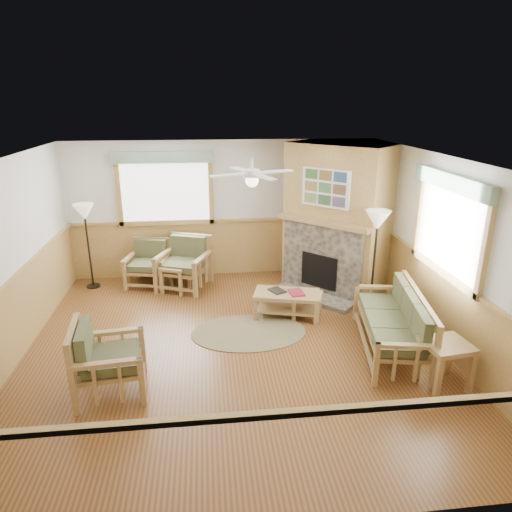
{
  "coord_description": "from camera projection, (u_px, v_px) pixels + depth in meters",
  "views": [
    {
      "loc": [
        -0.34,
        -5.86,
        3.45
      ],
      "look_at": [
        0.4,
        0.7,
        1.15
      ],
      "focal_mm": 32.0,
      "sensor_mm": 36.0,
      "label": 1
    }
  ],
  "objects": [
    {
      "name": "floor",
      "position": [
        234.0,
        347.0,
        6.67
      ],
      "size": [
        6.0,
        6.0,
        0.01
      ],
      "primitive_type": "cube",
      "color": "brown",
      "rests_on": "ground"
    },
    {
      "name": "ceiling",
      "position": [
        231.0,
        160.0,
        5.79
      ],
      "size": [
        6.0,
        6.0,
        0.01
      ],
      "primitive_type": "cube",
      "color": "white",
      "rests_on": "floor"
    },
    {
      "name": "wall_back",
      "position": [
        223.0,
        209.0,
        9.05
      ],
      "size": [
        6.0,
        0.02,
        2.7
      ],
      "primitive_type": "cube",
      "color": "silver",
      "rests_on": "floor"
    },
    {
      "name": "wall_front",
      "position": [
        258.0,
        394.0,
        3.41
      ],
      "size": [
        6.0,
        0.02,
        2.7
      ],
      "primitive_type": "cube",
      "color": "silver",
      "rests_on": "floor"
    },
    {
      "name": "wall_left",
      "position": [
        2.0,
        269.0,
        5.91
      ],
      "size": [
        0.02,
        6.0,
        2.7
      ],
      "primitive_type": "cube",
      "color": "silver",
      "rests_on": "floor"
    },
    {
      "name": "wall_right",
      "position": [
        441.0,
        252.0,
        6.55
      ],
      "size": [
        0.02,
        6.0,
        2.7
      ],
      "primitive_type": "cube",
      "color": "silver",
      "rests_on": "floor"
    },
    {
      "name": "wainscot",
      "position": [
        234.0,
        313.0,
        6.49
      ],
      "size": [
        6.0,
        6.0,
        1.1
      ],
      "primitive_type": null,
      "color": "#AE8847",
      "rests_on": "floor"
    },
    {
      "name": "fireplace",
      "position": [
        337.0,
        218.0,
        8.37
      ],
      "size": [
        3.11,
        3.11,
        2.7
      ],
      "primitive_type": null,
      "rotation": [
        0.0,
        0.0,
        -0.79
      ],
      "color": "#AE8847",
      "rests_on": "floor"
    },
    {
      "name": "window_back",
      "position": [
        163.0,
        150.0,
        8.5
      ],
      "size": [
        1.9,
        0.16,
        1.5
      ],
      "primitive_type": null,
      "color": "white",
      "rests_on": "wall_back"
    },
    {
      "name": "window_right",
      "position": [
        458.0,
        172.0,
        5.97
      ],
      "size": [
        0.16,
        1.9,
        1.5
      ],
      "primitive_type": null,
      "color": "white",
      "rests_on": "wall_right"
    },
    {
      "name": "ceiling_fan",
      "position": [
        252.0,
        160.0,
        6.11
      ],
      "size": [
        1.59,
        1.59,
        0.36
      ],
      "primitive_type": null,
      "rotation": [
        0.0,
        0.0,
        0.35
      ],
      "color": "white",
      "rests_on": "ceiling"
    },
    {
      "name": "sofa",
      "position": [
        391.0,
        322.0,
        6.47
      ],
      "size": [
        2.01,
        1.11,
        0.87
      ],
      "primitive_type": null,
      "rotation": [
        0.0,
        0.0,
        -1.75
      ],
      "color": "#A4814C",
      "rests_on": "floor"
    },
    {
      "name": "armchair_back_left",
      "position": [
        148.0,
        264.0,
        8.77
      ],
      "size": [
        0.9,
        0.9,
        0.85
      ],
      "primitive_type": null,
      "rotation": [
        0.0,
        0.0,
        -0.2
      ],
      "color": "#A4814C",
      "rests_on": "floor"
    },
    {
      "name": "armchair_back_right",
      "position": [
        184.0,
        264.0,
        8.61
      ],
      "size": [
        1.12,
        1.12,
        0.96
      ],
      "primitive_type": null,
      "rotation": [
        0.0,
        0.0,
        -0.38
      ],
      "color": "#A4814C",
      "rests_on": "floor"
    },
    {
      "name": "armchair_left",
      "position": [
        109.0,
        358.0,
        5.52
      ],
      "size": [
        0.9,
        0.9,
        0.92
      ],
      "primitive_type": null,
      "rotation": [
        0.0,
        0.0,
        1.68
      ],
      "color": "#A4814C",
      "rests_on": "floor"
    },
    {
      "name": "coffee_table",
      "position": [
        287.0,
        304.0,
        7.55
      ],
      "size": [
        1.16,
        0.78,
        0.42
      ],
      "primitive_type": null,
      "rotation": [
        0.0,
        0.0,
        -0.26
      ],
      "color": "#A4814C",
      "rests_on": "floor"
    },
    {
      "name": "end_table_chairs",
      "position": [
        176.0,
        278.0,
        8.52
      ],
      "size": [
        0.59,
        0.58,
        0.51
      ],
      "primitive_type": null,
      "rotation": [
        0.0,
        0.0,
        -0.41
      ],
      "color": "#A4814C",
      "rests_on": "floor"
    },
    {
      "name": "end_table_sofa",
      "position": [
        444.0,
        364.0,
        5.69
      ],
      "size": [
        0.6,
        0.58,
        0.6
      ],
      "primitive_type": null,
      "rotation": [
        0.0,
        0.0,
        0.13
      ],
      "color": "#A4814C",
      "rests_on": "floor"
    },
    {
      "name": "footstool",
      "position": [
        307.0,
        306.0,
        7.53
      ],
      "size": [
        0.59,
        0.59,
        0.4
      ],
      "primitive_type": null,
      "rotation": [
        0.0,
        0.0,
        -0.34
      ],
      "color": "#A4814C",
      "rests_on": "floor"
    },
    {
      "name": "braided_rug",
      "position": [
        249.0,
        332.0,
        7.07
      ],
      "size": [
        1.8,
        1.8,
        0.01
      ],
      "primitive_type": "cylinder",
      "rotation": [
        0.0,
        0.0,
        0.01
      ],
      "color": "brown",
      "rests_on": "floor"
    },
    {
      "name": "floor_lamp_left",
      "position": [
        88.0,
        246.0,
        8.53
      ],
      "size": [
        0.47,
        0.47,
        1.63
      ],
      "primitive_type": null,
      "rotation": [
        0.0,
        0.0,
        -0.32
      ],
      "color": "black",
      "rests_on": "floor"
    },
    {
      "name": "floor_lamp_right",
      "position": [
        374.0,
        262.0,
        7.54
      ],
      "size": [
        0.43,
        0.43,
        1.76
      ],
      "primitive_type": null,
      "rotation": [
        0.0,
        0.0,
        0.06
      ],
      "color": "black",
      "rests_on": "floor"
    },
    {
      "name": "book_red",
      "position": [
        296.0,
        292.0,
        7.44
      ],
      "size": [
        0.25,
        0.32,
        0.03
      ],
      "primitive_type": "cube",
      "rotation": [
        0.0,
        0.0,
        0.1
      ],
      "color": "maroon",
      "rests_on": "coffee_table"
    },
    {
      "name": "book_dark",
      "position": [
        277.0,
        290.0,
        7.52
      ],
      "size": [
        0.3,
        0.33,
        0.03
      ],
      "primitive_type": "cube",
      "rotation": [
        0.0,
        0.0,
        0.49
      ],
      "color": "black",
      "rests_on": "coffee_table"
    }
  ]
}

